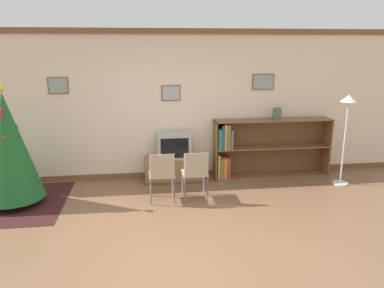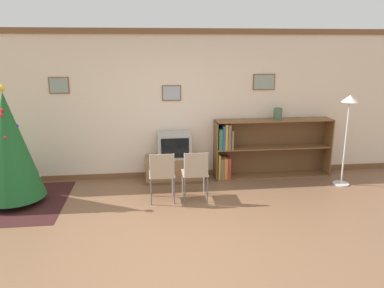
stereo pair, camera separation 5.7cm
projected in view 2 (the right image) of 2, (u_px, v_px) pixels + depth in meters
ground_plane at (179, 244)px, 4.68m from camera, size 24.00×24.00×0.00m
wall_back at (166, 105)px, 6.81m from camera, size 9.14×0.11×2.70m
area_rug at (16, 203)px, 5.91m from camera, size 1.53×1.73×0.01m
christmas_tree at (9, 146)px, 5.68m from camera, size 0.93×0.93×1.85m
tv_console at (174, 169)px, 6.83m from camera, size 1.05×0.45×0.45m
television at (174, 145)px, 6.72m from camera, size 0.59×0.43×0.45m
folding_chair_left at (162, 174)px, 5.83m from camera, size 0.40×0.40×0.82m
folding_chair_right at (195, 172)px, 5.89m from camera, size 0.40×0.40×0.82m
bookshelf at (255, 149)px, 7.00m from camera, size 2.19×0.36×1.09m
vase at (278, 114)px, 6.86m from camera, size 0.16×0.16×0.22m
standing_lamp at (348, 117)px, 6.39m from camera, size 0.28×0.28×1.60m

